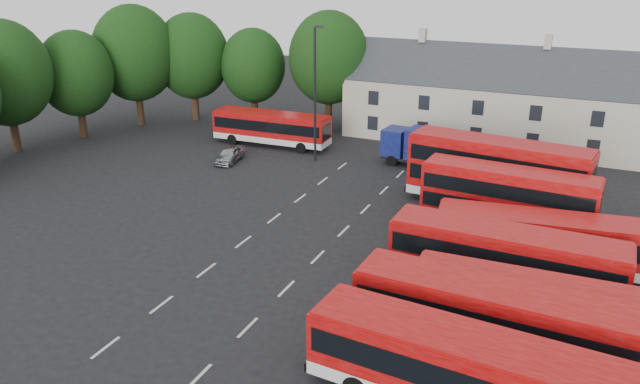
# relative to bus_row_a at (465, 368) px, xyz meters

# --- Properties ---
(ground) EXTENTS (140.00, 140.00, 0.00)m
(ground) POSITION_rel_bus_row_a_xyz_m (-15.41, 7.69, -2.05)
(ground) COLOR black
(ground) RESTS_ON ground
(lane_markings) EXTENTS (5.15, 33.80, 0.01)m
(lane_markings) POSITION_rel_bus_row_a_xyz_m (-12.91, 9.69, -2.04)
(lane_markings) COLOR beige
(lane_markings) RESTS_ON ground
(treeline) EXTENTS (29.92, 32.59, 12.01)m
(treeline) POSITION_rel_bus_row_a_xyz_m (-36.15, 27.06, 4.64)
(treeline) COLOR black
(treeline) RESTS_ON ground
(terrace_houses) EXTENTS (35.70, 7.13, 10.06)m
(terrace_houses) POSITION_rel_bus_row_a_xyz_m (-1.41, 37.69, 1.81)
(terrace_houses) COLOR beige
(terrace_houses) RESTS_ON ground
(bus_row_a) EXTENTS (12.23, 3.71, 3.41)m
(bus_row_a) POSITION_rel_bus_row_a_xyz_m (0.00, 0.00, 0.00)
(bus_row_a) COLOR silver
(bus_row_a) RESTS_ON ground
(bus_row_b) EXTENTS (11.99, 3.24, 3.36)m
(bus_row_b) POSITION_rel_bus_row_a_xyz_m (0.27, 4.20, -0.03)
(bus_row_b) COLOR silver
(bus_row_b) RESTS_ON ground
(bus_row_c) EXTENTS (11.09, 2.86, 3.12)m
(bus_row_c) POSITION_rel_bus_row_a_xyz_m (1.95, 5.94, -0.17)
(bus_row_c) COLOR silver
(bus_row_c) RESTS_ON ground
(bus_row_d) EXTENTS (11.90, 3.05, 3.35)m
(bus_row_d) POSITION_rel_bus_row_a_xyz_m (-0.08, 10.35, -0.04)
(bus_row_d) COLOR silver
(bus_row_d) RESTS_ON ground
(bus_row_e) EXTENTS (11.55, 4.06, 3.20)m
(bus_row_e) POSITION_rel_bus_row_a_xyz_m (1.38, 13.46, -0.13)
(bus_row_e) COLOR silver
(bus_row_e) RESTS_ON ground
(bus_dd_south) EXTENTS (10.60, 3.09, 4.29)m
(bus_dd_south) POSITION_rel_bus_row_a_xyz_m (-1.06, 17.42, 0.40)
(bus_dd_south) COLOR silver
(bus_dd_south) RESTS_ON ground
(bus_dd_north) EXTENTS (12.23, 4.20, 4.91)m
(bus_dd_north) POSITION_rel_bus_row_a_xyz_m (-2.33, 21.27, 0.75)
(bus_dd_north) COLOR silver
(bus_dd_north) RESTS_ON ground
(bus_north) EXTENTS (10.94, 2.84, 3.07)m
(bus_north) POSITION_rel_bus_row_a_xyz_m (-23.57, 28.55, -0.20)
(bus_north) COLOR silver
(bus_north) RESTS_ON ground
(box_truck) EXTENTS (7.51, 3.00, 3.20)m
(box_truck) POSITION_rel_bus_row_a_xyz_m (-8.89, 28.16, -0.25)
(box_truck) COLOR black
(box_truck) RESTS_ON ground
(silver_car) EXTENTS (2.01, 3.94, 1.28)m
(silver_car) POSITION_rel_bus_row_a_xyz_m (-24.53, 22.86, -1.40)
(silver_car) COLOR #989B9F
(silver_car) RESTS_ON ground
(lamppost) EXTENTS (0.78, 0.47, 11.22)m
(lamppost) POSITION_rel_bus_row_a_xyz_m (-18.01, 26.04, 3.94)
(lamppost) COLOR black
(lamppost) RESTS_ON ground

